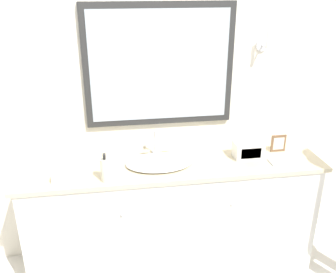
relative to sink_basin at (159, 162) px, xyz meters
name	(u,v)px	position (x,y,z in m)	size (l,w,h in m)	color
wall_back	(165,100)	(0.10, 0.33, 0.35)	(8.00, 0.18, 2.55)	silver
vanity_counter	(172,215)	(0.10, 0.02, -0.47)	(2.17, 0.57, 0.91)	silver
sink_basin	(159,162)	(0.00, 0.00, 0.00)	(0.47, 0.37, 0.20)	white
soap_bottle	(105,170)	(-0.37, -0.18, 0.06)	(0.06, 0.06, 0.20)	beige
appliance_box	(248,150)	(0.66, 0.01, 0.04)	(0.21, 0.13, 0.12)	white
picture_frame	(278,143)	(0.93, 0.07, 0.05)	(0.12, 0.01, 0.13)	brown
hand_towel_near_sink	(68,175)	(-0.62, -0.11, 0.01)	(0.20, 0.13, 0.05)	silver
metal_tray	(281,162)	(0.87, -0.11, -0.01)	(0.16, 0.10, 0.01)	silver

